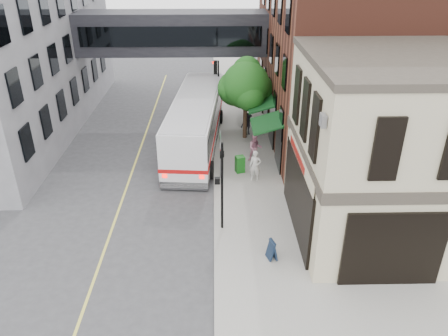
{
  "coord_description": "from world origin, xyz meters",
  "views": [
    {
      "loc": [
        0.1,
        -15.5,
        12.47
      ],
      "look_at": [
        0.51,
        2.75,
        3.02
      ],
      "focal_mm": 35.0,
      "sensor_mm": 36.0,
      "label": 1
    }
  ],
  "objects_px": {
    "pedestrian_c": "(248,124)",
    "pedestrian_a": "(255,166)",
    "pedestrian_b": "(255,148)",
    "sandwich_board": "(272,250)",
    "bus": "(196,120)",
    "newspaper_box": "(240,164)"
  },
  "relations": [
    {
      "from": "pedestrian_a",
      "to": "pedestrian_c",
      "type": "bearing_deg",
      "value": 103.31
    },
    {
      "from": "newspaper_box",
      "to": "pedestrian_b",
      "type": "bearing_deg",
      "value": 39.18
    },
    {
      "from": "bus",
      "to": "newspaper_box",
      "type": "distance_m",
      "value": 5.16
    },
    {
      "from": "bus",
      "to": "pedestrian_b",
      "type": "height_order",
      "value": "bus"
    },
    {
      "from": "bus",
      "to": "pedestrian_b",
      "type": "xyz_separation_m",
      "value": [
        3.78,
        -2.7,
        -0.86
      ]
    },
    {
      "from": "pedestrian_a",
      "to": "pedestrian_c",
      "type": "distance_m",
      "value": 6.84
    },
    {
      "from": "bus",
      "to": "sandwich_board",
      "type": "bearing_deg",
      "value": -73.32
    },
    {
      "from": "pedestrian_c",
      "to": "newspaper_box",
      "type": "relative_size",
      "value": 1.58
    },
    {
      "from": "pedestrian_b",
      "to": "newspaper_box",
      "type": "height_order",
      "value": "pedestrian_b"
    },
    {
      "from": "pedestrian_c",
      "to": "sandwich_board",
      "type": "distance_m",
      "value": 13.95
    },
    {
      "from": "pedestrian_b",
      "to": "pedestrian_c",
      "type": "distance_m",
      "value": 4.31
    },
    {
      "from": "bus",
      "to": "sandwich_board",
      "type": "height_order",
      "value": "bus"
    },
    {
      "from": "bus",
      "to": "pedestrian_b",
      "type": "bearing_deg",
      "value": -35.56
    },
    {
      "from": "bus",
      "to": "sandwich_board",
      "type": "relative_size",
      "value": 13.78
    },
    {
      "from": "newspaper_box",
      "to": "sandwich_board",
      "type": "relative_size",
      "value": 1.11
    },
    {
      "from": "pedestrian_b",
      "to": "sandwich_board",
      "type": "height_order",
      "value": "pedestrian_b"
    },
    {
      "from": "pedestrian_c",
      "to": "pedestrian_a",
      "type": "bearing_deg",
      "value": -101.31
    },
    {
      "from": "bus",
      "to": "newspaper_box",
      "type": "bearing_deg",
      "value": -56.7
    },
    {
      "from": "pedestrian_b",
      "to": "pedestrian_c",
      "type": "height_order",
      "value": "pedestrian_b"
    },
    {
      "from": "pedestrian_c",
      "to": "sandwich_board",
      "type": "relative_size",
      "value": 1.75
    },
    {
      "from": "pedestrian_a",
      "to": "pedestrian_b",
      "type": "relative_size",
      "value": 1.05
    },
    {
      "from": "pedestrian_a",
      "to": "sandwich_board",
      "type": "distance_m",
      "value": 7.12
    }
  ]
}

